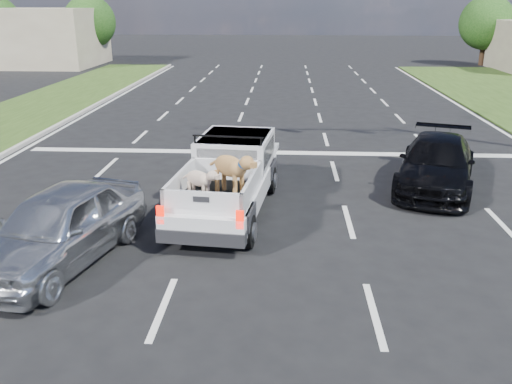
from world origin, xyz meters
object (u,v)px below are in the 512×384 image
(pickup_truck, at_px, (228,177))
(silver_sedan, at_px, (59,227))
(traffic_signal, at_px, (511,6))
(black_coupe, at_px, (437,163))

(pickup_truck, relative_size, silver_sedan, 1.18)
(traffic_signal, xyz_separation_m, silver_sedan, (-11.27, -8.89, -3.98))
(traffic_signal, relative_size, silver_sedan, 2.09)
(pickup_truck, distance_m, black_coupe, 5.86)
(traffic_signal, distance_m, pickup_truck, 10.93)
(traffic_signal, xyz_separation_m, black_coupe, (-2.83, -3.88, -4.04))
(black_coupe, bearing_deg, traffic_signal, 71.75)
(traffic_signal, relative_size, black_coupe, 1.94)
(pickup_truck, bearing_deg, traffic_signal, 41.76)
(pickup_truck, xyz_separation_m, black_coupe, (5.47, 2.10, -0.19))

